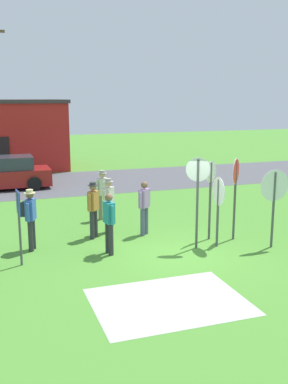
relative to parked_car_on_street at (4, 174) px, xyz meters
name	(u,v)px	position (x,y,z in m)	size (l,w,h in m)	color
ground_plane	(178,255)	(4.10, -10.98, -0.69)	(80.00, 80.00, 0.00)	#47842D
street_asphalt	(89,182)	(4.10, 0.43, -0.68)	(60.00, 6.40, 0.01)	#4C4C51
concrete_path	(169,301)	(2.78, -13.55, -0.69)	(3.20, 2.40, 0.01)	#ADAAA3
parked_car_on_street	(4,174)	(0.00, 0.00, 0.00)	(4.30, 2.03, 1.51)	maroon
stop_sign_tallest	(198,188)	(4.82, -10.59, 1.06)	(0.62, 0.30, 2.60)	#474C4C
stop_sign_rear_right	(210,187)	(5.53, -9.97, 0.91)	(0.54, 0.38, 2.39)	#474C4C
stop_sign_rear_left	(236,184)	(6.23, -10.22, 1.01)	(0.54, 0.59, 2.48)	#474C4C
stop_sign_leaning_right	(218,200)	(5.44, -10.66, 0.69)	(0.08, 0.82, 2.02)	#474C4C
stop_sign_center_cluster	(274,194)	(6.89, -11.21, 0.87)	(0.89, 0.07, 2.25)	#474C4C
person_with_sunhat	(144,205)	(3.83, -8.91, 0.26)	(0.45, 0.41, 1.69)	#4C5670
person_in_blue	(30,215)	(0.36, -9.24, 0.32)	(0.44, 0.53, 1.74)	#2D2D33
person_in_dark_shirt	(103,192)	(3.05, -6.71, 0.30)	(0.53, 0.34, 1.74)	#7A6B56
person_near_signs	(109,202)	(2.85, -8.31, 0.30)	(0.41, 0.44, 1.74)	#2D2D33
person_in_teal	(93,207)	(2.26, -8.73, 0.30)	(0.40, 0.46, 1.74)	#2D2D33
person_holding_notes	(109,220)	(2.35, -10.27, 0.26)	(0.27, 0.57, 1.69)	#2D2D33
info_panel_rightmost	(19,215)	(0.00, -10.36, 0.65)	(0.07, 0.60, 1.94)	#4C4C51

